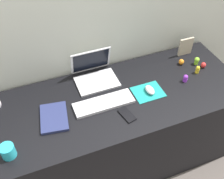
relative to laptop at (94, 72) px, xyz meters
The scene contains 16 objects.
ground_plane 0.84m from the laptop, 74.47° to the right, with size 6.00×6.00×0.00m, color #59514C.
back_wall 0.19m from the laptop, 64.42° to the left, with size 3.07×0.05×1.40m, color beige.
desk 0.50m from the laptop, 74.47° to the right, with size 1.87×0.71×0.74m, color black.
laptop is the anchor object (origin of this frame).
keyboard 0.28m from the laptop, 95.82° to the right, with size 0.41×0.13×0.02m, color silver.
mousepad 0.42m from the laptop, 43.11° to the right, with size 0.21×0.17×0.00m, color teal.
mouse 0.42m from the laptop, 42.39° to the right, with size 0.06×0.10×0.03m, color silver.
cell_phone 0.43m from the laptop, 79.63° to the right, with size 0.06×0.13×0.01m, color black.
notebook_pad 0.46m from the laptop, 143.19° to the right, with size 0.17×0.24×0.02m, color navy.
picture_frame 0.78m from the laptop, ahead, with size 0.12×0.02×0.15m, color #B2A58C.
coffee_mug 0.80m from the laptop, 145.91° to the right, with size 0.08×0.08×0.08m, color #28B7CC.
toy_figurine_lime 0.81m from the laptop, ahead, with size 0.04×0.04×0.06m.
toy_figurine_red 0.85m from the laptop, 13.10° to the right, with size 0.04×0.04×0.04m, color red.
toy_figurine_yellow 0.78m from the laptop, 17.13° to the right, with size 0.03×0.03×0.06m.
toy_figurine_orange 0.69m from the laptop, ahead, with size 0.04×0.04×0.05m, color orange.
toy_figurine_purple 0.67m from the laptop, 24.64° to the right, with size 0.03×0.03×0.06m.
Camera 1 is at (-0.50, -1.21, 2.10)m, focal length 43.74 mm.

